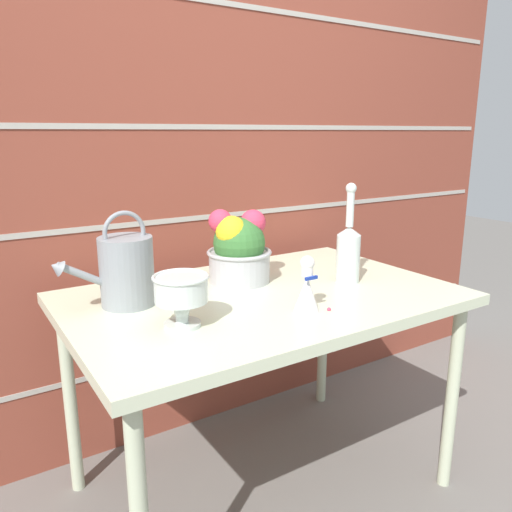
{
  "coord_description": "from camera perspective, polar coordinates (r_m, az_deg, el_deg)",
  "views": [
    {
      "loc": [
        -0.87,
        -1.31,
        1.26
      ],
      "look_at": [
        0.0,
        0.04,
        0.86
      ],
      "focal_mm": 35.0,
      "sensor_mm": 36.0,
      "label": 1
    }
  ],
  "objects": [
    {
      "name": "flower_planter",
      "position": [
        1.76,
        -2.0,
        0.8
      ],
      "size": [
        0.23,
        0.23,
        0.26
      ],
      "color": "#ADADB2",
      "rests_on": "patio_table"
    },
    {
      "name": "crystal_pedestal_bowl",
      "position": [
        1.37,
        -8.55,
        -4.05
      ],
      "size": [
        0.16,
        0.16,
        0.15
      ],
      "color": "silver",
      "rests_on": "patio_table"
    },
    {
      "name": "ground_plane",
      "position": [
        2.02,
        0.69,
        -24.69
      ],
      "size": [
        12.0,
        12.0,
        0.0
      ],
      "primitive_type": "plane",
      "color": "slate"
    },
    {
      "name": "patio_table",
      "position": [
        1.68,
        0.76,
        -6.42
      ],
      "size": [
        1.26,
        0.82,
        0.74
      ],
      "color": "beige",
      "rests_on": "ground_plane"
    },
    {
      "name": "watering_can",
      "position": [
        1.57,
        -14.69,
        -1.53
      ],
      "size": [
        0.31,
        0.16,
        0.29
      ],
      "color": "gray",
      "rests_on": "patio_table"
    },
    {
      "name": "fallen_petal",
      "position": [
        1.52,
        8.34,
        -6.05
      ],
      "size": [
        0.01,
        0.01,
        0.01
      ],
      "color": "#E03856",
      "rests_on": "patio_table"
    },
    {
      "name": "glass_decanter",
      "position": [
        1.79,
        10.51,
        0.69
      ],
      "size": [
        0.08,
        0.08,
        0.35
      ],
      "color": "silver",
      "rests_on": "patio_table"
    },
    {
      "name": "figurine_vase",
      "position": [
        1.49,
        5.83,
        -3.78
      ],
      "size": [
        0.08,
        0.08,
        0.17
      ],
      "color": "white",
      "rests_on": "patio_table"
    },
    {
      "name": "brick_wall",
      "position": [
        2.06,
        -7.73,
        9.4
      ],
      "size": [
        3.6,
        0.08,
        2.2
      ],
      "color": "brown",
      "rests_on": "ground_plane"
    }
  ]
}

